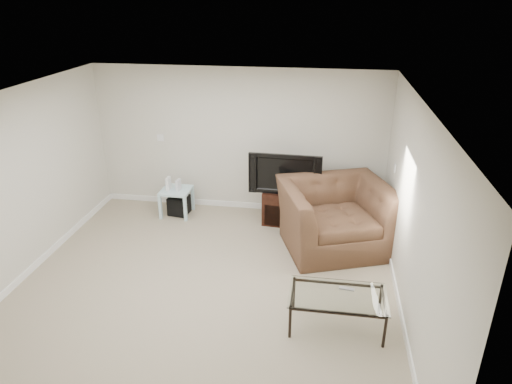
% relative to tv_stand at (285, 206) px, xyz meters
% --- Properties ---
extents(floor, '(5.00, 5.00, 0.00)m').
position_rel_tv_stand_xyz_m(floor, '(-0.86, -2.05, -0.29)').
color(floor, tan).
rests_on(floor, ground).
extents(ceiling, '(5.00, 5.00, 0.00)m').
position_rel_tv_stand_xyz_m(ceiling, '(-0.86, -2.05, 2.21)').
color(ceiling, white).
rests_on(ceiling, ground).
extents(wall_back, '(5.00, 0.02, 2.50)m').
position_rel_tv_stand_xyz_m(wall_back, '(-0.86, 0.45, 0.96)').
color(wall_back, silver).
rests_on(wall_back, ground).
extents(wall_left, '(0.02, 5.00, 2.50)m').
position_rel_tv_stand_xyz_m(wall_left, '(-3.36, -2.05, 0.96)').
color(wall_left, silver).
rests_on(wall_left, ground).
extents(wall_right, '(0.02, 5.00, 2.50)m').
position_rel_tv_stand_xyz_m(wall_right, '(1.64, -2.05, 0.96)').
color(wall_right, silver).
rests_on(wall_right, ground).
extents(plate_back, '(0.12, 0.02, 0.12)m').
position_rel_tv_stand_xyz_m(plate_back, '(-2.26, 0.44, 0.96)').
color(plate_back, white).
rests_on(plate_back, wall_back).
extents(plate_right_switch, '(0.02, 0.09, 0.13)m').
position_rel_tv_stand_xyz_m(plate_right_switch, '(1.63, -0.45, 0.96)').
color(plate_right_switch, white).
rests_on(plate_right_switch, wall_right).
extents(plate_right_outlet, '(0.02, 0.08, 0.12)m').
position_rel_tv_stand_xyz_m(plate_right_outlet, '(1.63, -0.75, 0.01)').
color(plate_right_outlet, white).
rests_on(plate_right_outlet, wall_right).
extents(tv_stand, '(0.73, 0.54, 0.58)m').
position_rel_tv_stand_xyz_m(tv_stand, '(0.00, 0.00, 0.00)').
color(tv_stand, black).
rests_on(tv_stand, floor).
extents(dvd_player, '(0.37, 0.28, 0.05)m').
position_rel_tv_stand_xyz_m(dvd_player, '(-0.00, -0.04, 0.19)').
color(dvd_player, black).
rests_on(dvd_player, tv_stand).
extents(television, '(1.10, 0.25, 0.68)m').
position_rel_tv_stand_xyz_m(television, '(-0.00, -0.03, 0.63)').
color(television, black).
rests_on(television, tv_stand).
extents(side_table, '(0.50, 0.50, 0.47)m').
position_rel_tv_stand_xyz_m(side_table, '(-1.89, 0.00, -0.05)').
color(side_table, '#A7C2CA').
rests_on(side_table, floor).
extents(subwoofer, '(0.36, 0.36, 0.32)m').
position_rel_tv_stand_xyz_m(subwoofer, '(-1.86, 0.02, -0.12)').
color(subwoofer, black).
rests_on(subwoofer, floor).
extents(game_console, '(0.05, 0.16, 0.22)m').
position_rel_tv_stand_xyz_m(game_console, '(-2.01, -0.02, 0.29)').
color(game_console, white).
rests_on(game_console, side_table).
extents(game_case, '(0.07, 0.14, 0.19)m').
position_rel_tv_stand_xyz_m(game_case, '(-1.83, -0.02, 0.28)').
color(game_case, silver).
rests_on(game_case, side_table).
extents(recliner, '(1.80, 1.48, 1.35)m').
position_rel_tv_stand_xyz_m(recliner, '(0.82, -0.67, 0.39)').
color(recliner, '#52351D').
rests_on(recliner, floor).
extents(coffee_table, '(1.11, 0.63, 0.43)m').
position_rel_tv_stand_xyz_m(coffee_table, '(0.85, -2.54, -0.07)').
color(coffee_table, black).
rests_on(coffee_table, floor).
extents(remote, '(0.18, 0.07, 0.02)m').
position_rel_tv_stand_xyz_m(remote, '(0.95, -2.42, 0.16)').
color(remote, '#B2B2B7').
rests_on(remote, coffee_table).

